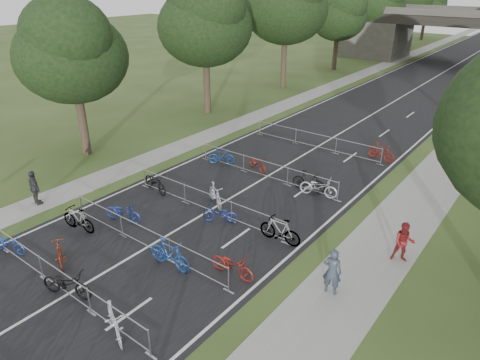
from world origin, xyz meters
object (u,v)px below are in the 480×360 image
Objects in this scene: pedestrian_a at (332,272)px; pedestrian_b at (404,243)px; pedestrian_c at (35,188)px; overpass_bridge at (462,37)px.

pedestrian_b is (1.40, 3.57, -0.06)m from pedestrian_a.
pedestrian_a is 15.34m from pedestrian_c.
pedestrian_c is at bearing -2.58° from pedestrian_a.
pedestrian_a reaches higher than pedestrian_c.
pedestrian_b is at bearing -151.22° from pedestrian_c.
overpass_bridge is 55.29m from pedestrian_c.
pedestrian_b is at bearing -125.23° from pedestrian_a.
overpass_bridge reaches higher than pedestrian_a.
pedestrian_c is (-16.44, -6.56, 0.04)m from pedestrian_b.
overpass_bridge is at bearing 76.94° from pedestrian_b.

